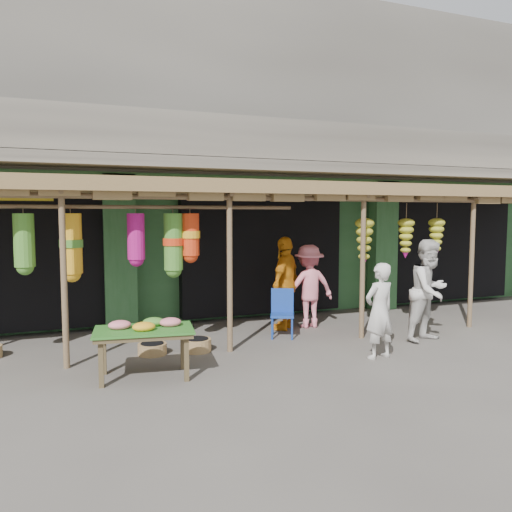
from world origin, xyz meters
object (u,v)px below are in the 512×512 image
object	(u,v)px
flower_table	(145,331)
person_shopper	(309,286)
person_right	(430,290)
blue_chair	(282,310)
person_vendor	(286,283)
person_front	(379,311)

from	to	relation	value
flower_table	person_shopper	world-z (taller)	person_shopper
flower_table	person_right	distance (m)	4.99
blue_chair	person_shopper	size ratio (longest dim) A/B	0.53
flower_table	person_shopper	xyz separation A→B (m)	(3.48, 1.95, 0.18)
blue_chair	person_vendor	distance (m)	0.73
person_front	person_vendor	xyz separation A→B (m)	(-0.55, 2.33, 0.16)
person_right	person_shopper	world-z (taller)	person_right
person_right	person_vendor	xyz separation A→B (m)	(-2.00, 1.73, 0.01)
blue_chair	person_right	distance (m)	2.63
person_right	person_shopper	xyz separation A→B (m)	(-1.50, 1.72, -0.08)
blue_chair	person_shopper	distance (m)	1.00
flower_table	person_shopper	size ratio (longest dim) A/B	0.86
blue_chair	person_shopper	bearing A→B (deg)	57.16
person_vendor	person_shopper	world-z (taller)	person_vendor
person_right	person_front	bearing A→B (deg)	-173.03
flower_table	blue_chair	xyz separation A→B (m)	(2.69, 1.43, -0.15)
flower_table	person_vendor	size ratio (longest dim) A/B	0.78
blue_chair	person_right	world-z (taller)	person_right
person_right	blue_chair	bearing A→B (deg)	136.82
flower_table	blue_chair	bearing A→B (deg)	35.51
person_front	person_right	size ratio (longest dim) A/B	0.83
person_vendor	person_right	bearing A→B (deg)	95.40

